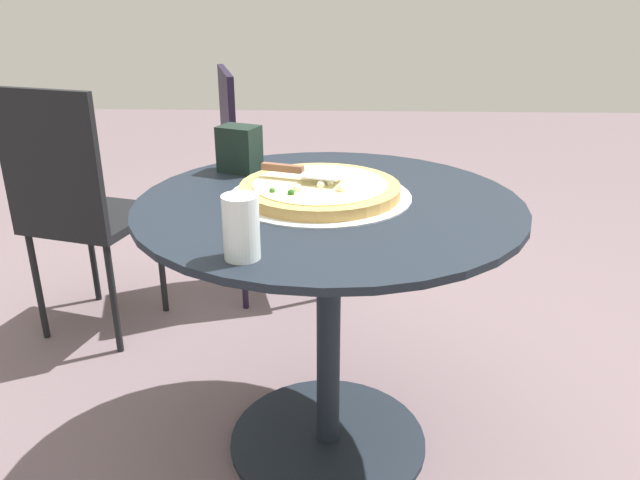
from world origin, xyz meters
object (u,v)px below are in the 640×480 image
(pizza_on_tray, at_px, (320,190))
(pizza_server, at_px, (301,171))
(napkin_dispenser, at_px, (239,149))
(patio_chair_corner, at_px, (76,201))
(patio_chair_near, at_px, (255,169))
(drinking_cup, at_px, (241,227))
(patio_table, at_px, (329,279))

(pizza_on_tray, distance_m, pizza_server, 0.07)
(pizza_server, relative_size, napkin_dispenser, 1.68)
(patio_chair_corner, bearing_deg, patio_chair_near, 34.85)
(patio_chair_near, relative_size, patio_chair_corner, 1.00)
(napkin_dispenser, xyz_separation_m, patio_chair_near, (-0.06, 0.72, -0.26))
(pizza_server, bearing_deg, pizza_on_tray, -26.50)
(drinking_cup, height_order, patio_chair_corner, patio_chair_corner)
(pizza_server, xyz_separation_m, patio_chair_near, (-0.25, 0.91, -0.26))
(pizza_on_tray, xyz_separation_m, napkin_dispenser, (-0.23, 0.22, 0.05))
(pizza_on_tray, relative_size, patio_chair_corner, 0.49)
(pizza_on_tray, bearing_deg, patio_table, -53.72)
(napkin_dispenser, bearing_deg, pizza_on_tray, -20.86)
(drinking_cup, bearing_deg, pizza_server, 77.86)
(drinking_cup, bearing_deg, patio_chair_near, 96.88)
(drinking_cup, relative_size, patio_chair_corner, 0.14)
(pizza_on_tray, height_order, patio_chair_corner, patio_chair_corner)
(pizza_on_tray, bearing_deg, patio_chair_corner, 147.98)
(drinking_cup, bearing_deg, napkin_dispenser, 99.24)
(pizza_on_tray, distance_m, patio_chair_corner, 1.04)
(patio_table, xyz_separation_m, pizza_on_tray, (-0.02, 0.03, 0.23))
(napkin_dispenser, relative_size, patio_chair_corner, 0.14)
(pizza_on_tray, distance_m, drinking_cup, 0.41)
(patio_table, bearing_deg, pizza_server, 141.87)
(napkin_dispenser, bearing_deg, drinking_cup, -58.72)
(patio_table, distance_m, patio_chair_near, 1.02)
(drinking_cup, height_order, patio_chair_near, patio_chair_near)
(napkin_dispenser, xyz_separation_m, patio_chair_corner, (-0.63, 0.32, -0.27))
(pizza_on_tray, distance_m, napkin_dispenser, 0.32)
(patio_chair_near, distance_m, patio_chair_corner, 0.69)
(patio_table, height_order, pizza_server, pizza_server)
(patio_table, bearing_deg, pizza_on_tray, 126.28)
(patio_chair_near, bearing_deg, patio_chair_corner, -145.15)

